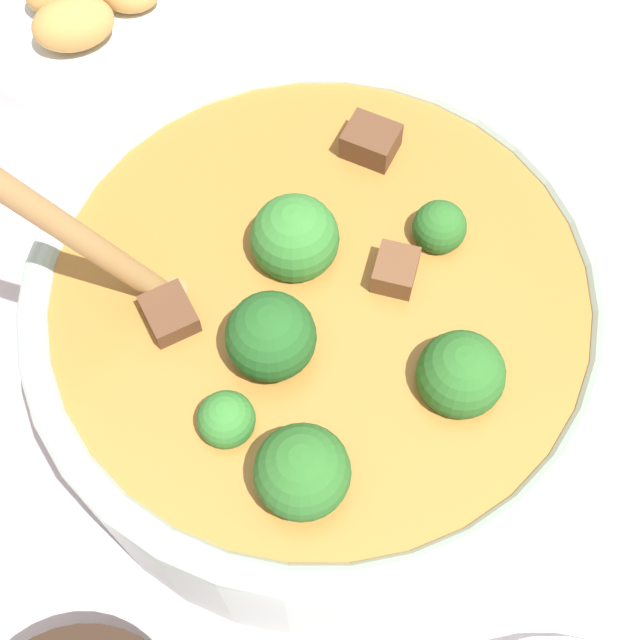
{
  "coord_description": "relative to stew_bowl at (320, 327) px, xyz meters",
  "views": [
    {
      "loc": [
        -0.1,
        -0.18,
        0.48
      ],
      "look_at": [
        0.0,
        0.0,
        0.07
      ],
      "focal_mm": 50.0,
      "sensor_mm": 36.0,
      "label": 1
    }
  ],
  "objects": [
    {
      "name": "ground_plane",
      "position": [
        0.0,
        0.0,
        -0.06
      ],
      "size": [
        4.0,
        4.0,
        0.0
      ],
      "primitive_type": "plane",
      "color": "silver"
    },
    {
      "name": "stew_bowl",
      "position": [
        0.0,
        0.0,
        0.0
      ],
      "size": [
        0.29,
        0.29,
        0.24
      ],
      "color": "#B2C6BC",
      "rests_on": "ground_plane"
    }
  ]
}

